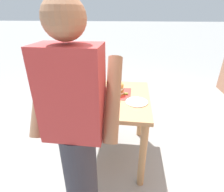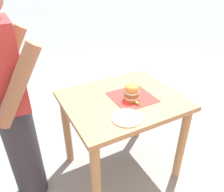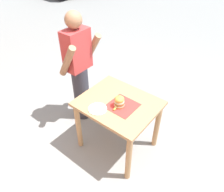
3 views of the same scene
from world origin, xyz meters
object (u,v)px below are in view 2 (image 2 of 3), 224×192
object	(u,v)px
pickle_spear	(136,102)
diner_across_table	(12,106)
sandwich	(132,92)
side_plate_with_forks	(127,118)
patio_table	(122,114)

from	to	relation	value
pickle_spear	diner_across_table	size ratio (longest dim) A/B	0.05
sandwich	side_plate_with_forks	xyz separation A→B (m)	(-0.20, 0.17, -0.07)
patio_table	sandwich	size ratio (longest dim) A/B	5.24
sandwich	diner_across_table	size ratio (longest dim) A/B	0.11
sandwich	patio_table	bearing A→B (deg)	44.59
side_plate_with_forks	sandwich	bearing A→B (deg)	-39.53
patio_table	sandwich	distance (m)	0.24
patio_table	diner_across_table	size ratio (longest dim) A/B	0.55
sandwich	side_plate_with_forks	bearing A→B (deg)	140.47
diner_across_table	side_plate_with_forks	bearing A→B (deg)	-119.71
patio_table	diner_across_table	bearing A→B (deg)	79.94
patio_table	sandwich	bearing A→B (deg)	-135.41
patio_table	diner_across_table	world-z (taller)	diner_across_table
patio_table	side_plate_with_forks	world-z (taller)	side_plate_with_forks
sandwich	pickle_spear	bearing A→B (deg)	176.93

